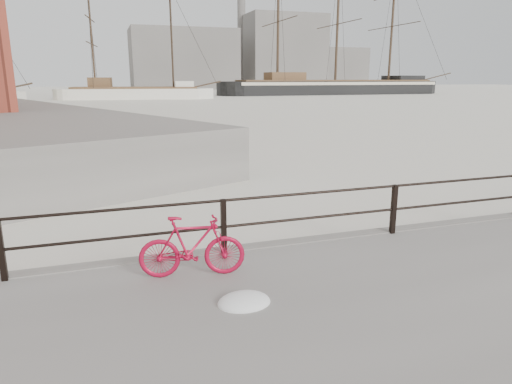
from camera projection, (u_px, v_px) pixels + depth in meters
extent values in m
plane|color=white|center=(386.00, 247.00, 9.44)|extent=(400.00, 400.00, 0.00)
imported|color=#AD0B2C|center=(192.00, 246.00, 7.10)|extent=(1.66, 0.54, 0.99)
ellipsoid|color=white|center=(244.00, 294.00, 6.32)|extent=(0.75, 0.59, 0.27)
cube|color=gray|center=(184.00, 60.00, 142.22)|extent=(32.00, 18.00, 18.00)
cube|color=gray|center=(282.00, 52.00, 156.84)|extent=(26.00, 20.00, 24.00)
cube|color=gray|center=(334.00, 68.00, 169.72)|extent=(20.00, 16.00, 14.00)
cylinder|color=gray|center=(241.00, 22.00, 155.02)|extent=(2.80, 2.80, 44.00)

